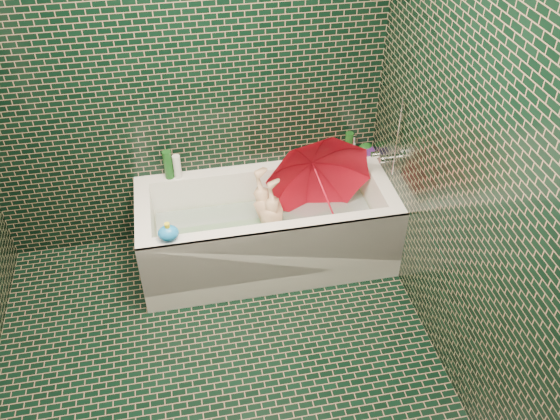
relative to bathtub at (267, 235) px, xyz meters
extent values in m
plane|color=black|center=(-0.45, -1.01, -0.21)|extent=(2.80, 2.80, 0.00)
plane|color=black|center=(-0.45, 0.39, 1.04)|extent=(2.80, 0.00, 2.80)
plane|color=black|center=(0.85, -1.01, 1.04)|extent=(0.00, 2.80, 2.80)
cube|color=white|center=(0.00, 0.02, -0.14)|extent=(1.70, 0.75, 0.15)
cube|color=white|center=(0.00, 0.34, 0.14)|extent=(1.70, 0.10, 0.40)
cube|color=white|center=(0.00, -0.31, 0.14)|extent=(1.70, 0.10, 0.40)
cube|color=white|center=(0.80, 0.02, 0.14)|extent=(0.10, 0.55, 0.40)
cube|color=white|center=(-0.80, 0.02, 0.14)|extent=(0.10, 0.55, 0.40)
cube|color=white|center=(0.00, -0.35, 0.06)|extent=(1.70, 0.02, 0.55)
cube|color=green|center=(0.00, 0.02, -0.06)|extent=(1.35, 0.47, 0.01)
cube|color=silver|center=(0.00, 0.02, 0.09)|extent=(1.48, 0.53, 0.00)
cylinder|color=silver|center=(0.83, 0.02, 0.52)|extent=(0.14, 0.05, 0.05)
cylinder|color=silver|center=(0.75, 0.08, 0.52)|extent=(0.05, 0.04, 0.04)
cylinder|color=silver|center=(0.82, -0.08, 0.74)|extent=(0.01, 0.01, 0.55)
imported|color=tan|center=(0.04, 0.00, 0.10)|extent=(0.89, 0.56, 0.28)
imported|color=red|center=(0.38, -0.03, 0.35)|extent=(0.85, 0.79, 0.86)
imported|color=white|center=(0.70, 0.31, 0.34)|extent=(0.12, 0.12, 0.27)
imported|color=#461D6F|center=(0.80, 0.31, 0.34)|extent=(0.09, 0.10, 0.20)
imported|color=#144816|center=(0.79, 0.34, 0.34)|extent=(0.14, 0.14, 0.18)
cylinder|color=#144816|center=(0.65, 0.33, 0.44)|extent=(0.06, 0.06, 0.21)
cylinder|color=silver|center=(0.68, 0.35, 0.42)|extent=(0.06, 0.06, 0.17)
cylinder|color=#144816|center=(-0.61, 0.34, 0.44)|extent=(0.06, 0.06, 0.21)
cylinder|color=white|center=(-0.55, 0.33, 0.42)|extent=(0.05, 0.05, 0.17)
ellipsoid|color=yellow|center=(0.47, 0.36, 0.37)|extent=(0.09, 0.07, 0.06)
sphere|color=yellow|center=(0.51, 0.36, 0.41)|extent=(0.04, 0.04, 0.04)
cone|color=orange|center=(0.53, 0.36, 0.41)|extent=(0.02, 0.02, 0.02)
ellipsoid|color=#1986E8|center=(-0.65, -0.30, 0.39)|extent=(0.16, 0.14, 0.10)
cylinder|color=yellow|center=(-0.65, -0.30, 0.45)|extent=(0.03, 0.03, 0.04)
camera|label=1|loc=(-0.51, -3.00, 2.72)|focal=38.00mm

